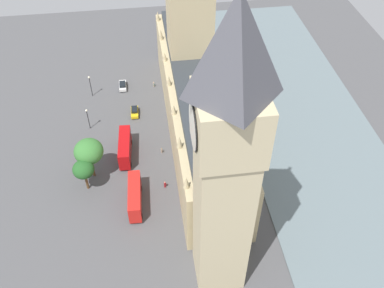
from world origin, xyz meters
name	(u,v)px	position (x,y,z in m)	size (l,w,h in m)	color
ground_plane	(189,132)	(0.00, 0.00, 0.00)	(135.63, 135.63, 0.00)	#4C4C4F
river_thames	(303,121)	(-29.41, 0.00, 0.12)	(32.36, 122.07, 0.25)	slate
parliament_building	(195,94)	(-1.99, -2.32, 9.93)	(13.56, 65.63, 35.14)	tan
clock_tower	(226,166)	(-0.24, 37.67, 28.14)	(9.11, 9.11, 54.41)	#CCBA8E
car_white_trailing	(123,85)	(15.58, -20.55, 0.89)	(1.99, 4.51, 1.74)	silver
car_yellow_cab_by_river_gate	(135,112)	(12.83, -8.84, 0.89)	(2.01, 4.43, 1.74)	gold
double_decker_bus_midblock	(125,147)	(15.50, 5.72, 2.63)	(3.15, 10.63, 4.75)	#B20C0F
double_decker_bus_leading	(135,196)	(13.87, 20.35, 2.63)	(3.00, 10.59, 4.75)	red
pedestrian_corner	(165,185)	(7.38, 16.52, 0.74)	(0.66, 0.58, 1.64)	maroon
pedestrian_opposite_hall	(162,151)	(7.17, 6.00, 0.68)	(0.58, 0.49, 1.50)	gray
pedestrian_far_end	(154,84)	(7.06, -20.11, 0.69)	(0.59, 0.65, 1.53)	gray
plane_tree_under_trees	(89,152)	(22.70, 10.93, 7.49)	(6.23, 6.23, 10.18)	brown
plane_tree_kerbside	(83,170)	(23.92, 14.50, 5.93)	(4.51, 4.51, 7.91)	brown
street_lamp_near_tower	(87,115)	(24.08, -5.02, 4.22)	(0.56, 0.56, 6.00)	black
street_lamp_slot_10	(90,82)	(23.85, -18.29, 4.40)	(0.56, 0.56, 6.29)	black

